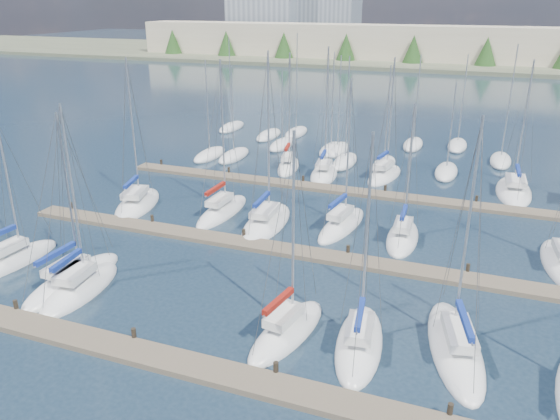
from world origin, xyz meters
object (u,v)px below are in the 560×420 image
(sailboat_q, at_px, (514,191))
(sailboat_n, at_px, (288,166))
(sailboat_h, at_px, (138,204))
(sailboat_o, at_px, (324,174))
(sailboat_b, at_px, (73,280))
(sailboat_l, at_px, (402,237))
(sailboat_k, at_px, (342,225))
(sailboat_i, at_px, (222,211))
(sailboat_p, at_px, (384,175))
(sailboat_e, at_px, (359,343))
(sailboat_c, at_px, (80,288))
(sailboat_d, at_px, (287,331))
(sailboat_j, at_px, (266,222))
(sailboat_a, at_px, (15,260))
(sailboat_f, at_px, (455,347))

(sailboat_q, height_order, sailboat_n, sailboat_q)
(sailboat_h, xyz_separation_m, sailboat_o, (12.81, 13.98, 0.02))
(sailboat_b, height_order, sailboat_l, sailboat_b)
(sailboat_k, distance_m, sailboat_i, 10.20)
(sailboat_n, relative_size, sailboat_k, 1.03)
(sailboat_q, xyz_separation_m, sailboat_p, (-12.16, 0.52, 0.02))
(sailboat_n, bearing_deg, sailboat_e, -74.82)
(sailboat_p, bearing_deg, sailboat_k, -84.40)
(sailboat_k, bearing_deg, sailboat_h, -167.04)
(sailboat_n, bearing_deg, sailboat_h, -130.39)
(sailboat_k, xyz_separation_m, sailboat_p, (0.74, 14.10, -0.00))
(sailboat_c, height_order, sailboat_l, sailboat_c)
(sailboat_k, distance_m, sailboat_l, 4.94)
(sailboat_k, height_order, sailboat_d, sailboat_k)
(sailboat_p, bearing_deg, sailboat_o, -154.06)
(sailboat_q, distance_m, sailboat_e, 29.77)
(sailboat_h, xyz_separation_m, sailboat_p, (18.65, 15.80, 0.01))
(sailboat_q, height_order, sailboat_k, sailboat_q)
(sailboat_q, height_order, sailboat_j, sailboat_j)
(sailboat_h, height_order, sailboat_i, sailboat_i)
(sailboat_p, bearing_deg, sailboat_l, -65.78)
(sailboat_d, bearing_deg, sailboat_b, -172.39)
(sailboat_b, bearing_deg, sailboat_c, -28.64)
(sailboat_q, height_order, sailboat_c, sailboat_q)
(sailboat_h, height_order, sailboat_l, sailboat_h)
(sailboat_i, relative_size, sailboat_j, 0.94)
(sailboat_c, bearing_deg, sailboat_p, 59.89)
(sailboat_h, distance_m, sailboat_p, 24.44)
(sailboat_q, relative_size, sailboat_k, 1.04)
(sailboat_a, relative_size, sailboat_b, 0.91)
(sailboat_j, bearing_deg, sailboat_h, 177.00)
(sailboat_q, distance_m, sailboat_l, 16.41)
(sailboat_h, relative_size, sailboat_b, 1.15)
(sailboat_a, height_order, sailboat_d, sailboat_d)
(sailboat_e, relative_size, sailboat_d, 1.01)
(sailboat_d, xyz_separation_m, sailboat_i, (-11.20, 14.72, 0.01))
(sailboat_c, relative_size, sailboat_i, 0.92)
(sailboat_c, distance_m, sailboat_b, 1.28)
(sailboat_c, bearing_deg, sailboat_l, 34.32)
(sailboat_f, bearing_deg, sailboat_l, 96.48)
(sailboat_n, xyz_separation_m, sailboat_b, (-4.28, -28.46, -0.03))
(sailboat_h, bearing_deg, sailboat_n, 45.08)
(sailboat_h, bearing_deg, sailboat_e, -46.36)
(sailboat_n, distance_m, sailboat_l, 20.26)
(sailboat_b, xyz_separation_m, sailboat_p, (14.45, 28.97, 0.01))
(sailboat_n, distance_m, sailboat_j, 15.65)
(sailboat_o, distance_m, sailboat_l, 16.41)
(sailboat_l, relative_size, sailboat_p, 0.87)
(sailboat_p, bearing_deg, sailboat_n, -168.52)
(sailboat_e, height_order, sailboat_i, sailboat_i)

